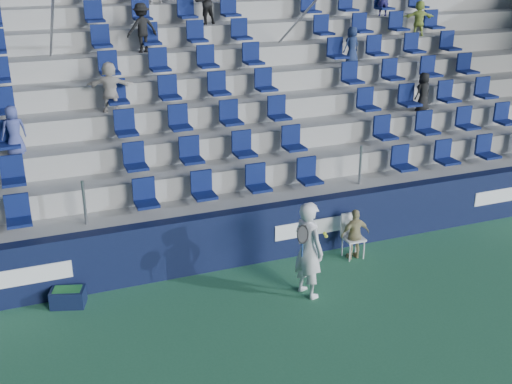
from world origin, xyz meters
TOP-DOWN VIEW (x-y plane):
  - ground at (0.00, 0.00)m, footprint 70.00×70.00m
  - sponsor_wall at (0.00, 3.15)m, footprint 24.00×0.32m
  - grandstand at (-0.00, 8.24)m, footprint 24.00×8.17m
  - tennis_player at (0.74, 1.51)m, footprint 0.72×0.79m
  - line_judge_chair at (2.32, 2.65)m, footprint 0.42×0.43m
  - line_judge at (2.32, 2.50)m, footprint 0.66×0.29m
  - ball_bin at (-3.54, 2.75)m, footprint 0.70×0.57m

SIDE VIEW (x-z plane):
  - ground at x=0.00m, z-range 0.00..0.00m
  - ball_bin at x=-3.54m, z-range 0.01..0.36m
  - line_judge_chair at x=2.32m, z-range 0.07..1.01m
  - line_judge at x=2.32m, z-range 0.00..1.11m
  - sponsor_wall at x=0.00m, z-range 0.00..1.20m
  - tennis_player at x=0.74m, z-range 0.00..1.90m
  - grandstand at x=0.00m, z-range -1.17..5.45m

